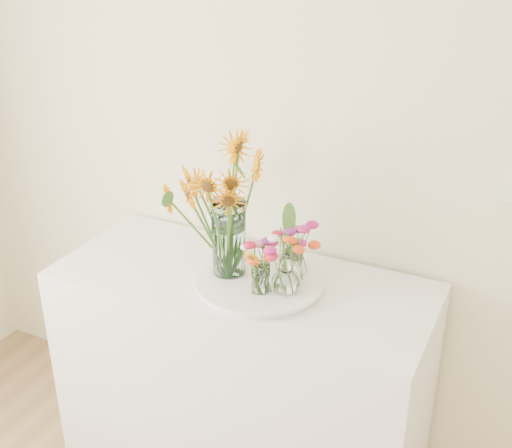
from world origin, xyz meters
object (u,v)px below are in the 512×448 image
object	(u,v)px
tray	(260,283)
small_vase_c	(294,262)
small_vase_a	(261,278)
small_vase_b	(286,274)
mason_jar	(229,238)
counter	(242,378)

from	to	relation	value
tray	small_vase_c	world-z (taller)	small_vase_c
small_vase_a	small_vase_b	bearing A→B (deg)	27.07
small_vase_a	small_vase_b	size ratio (longest dim) A/B	0.76
tray	small_vase_c	bearing A→B (deg)	42.21
small_vase_a	small_vase_b	distance (m)	0.09
small_vase_b	mason_jar	bearing A→B (deg)	172.16
counter	mason_jar	distance (m)	0.62
tray	small_vase_b	world-z (taller)	small_vase_b
tray	mason_jar	size ratio (longest dim) A/B	1.54
mason_jar	small_vase_a	world-z (taller)	mason_jar
counter	tray	world-z (taller)	tray
small_vase_a	small_vase_b	world-z (taller)	small_vase_b
counter	mason_jar	xyz separation A→B (m)	(-0.04, -0.02, 0.62)
tray	mason_jar	xyz separation A→B (m)	(-0.12, 0.00, 0.15)
counter	small_vase_c	bearing A→B (deg)	19.92
mason_jar	small_vase_a	bearing A→B (deg)	-24.12
small_vase_a	mason_jar	bearing A→B (deg)	155.88
mason_jar	small_vase_b	world-z (taller)	mason_jar
counter	mason_jar	bearing A→B (deg)	-151.74
small_vase_b	small_vase_c	world-z (taller)	small_vase_b
small_vase_c	tray	bearing A→B (deg)	-137.79
small_vase_a	small_vase_c	xyz separation A→B (m)	(0.06, 0.16, 0.00)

